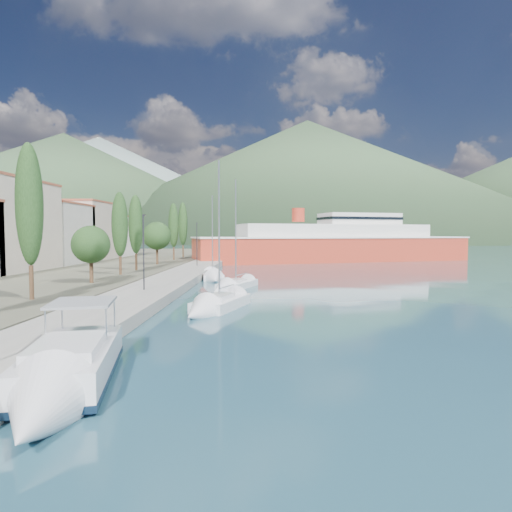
{
  "coord_description": "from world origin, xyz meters",
  "views": [
    {
      "loc": [
        0.88,
        -20.59,
        5.31
      ],
      "look_at": [
        0.0,
        14.0,
        3.5
      ],
      "focal_mm": 30.0,
      "sensor_mm": 36.0,
      "label": 1
    }
  ],
  "objects": [
    {
      "name": "ferry",
      "position": [
        14.0,
        62.27,
        3.24
      ],
      "size": [
        54.46,
        27.07,
        10.64
      ],
      "color": "red",
      "rests_on": "ground"
    },
    {
      "name": "sailboat_mid",
      "position": [
        -2.66,
        19.17,
        0.28
      ],
      "size": [
        4.67,
        8.1,
        11.33
      ],
      "color": "silver",
      "rests_on": "ground"
    },
    {
      "name": "sailboat_far",
      "position": [
        -5.16,
        27.53,
        0.3
      ],
      "size": [
        3.7,
        7.54,
        10.63
      ],
      "color": "silver",
      "rests_on": "ground"
    },
    {
      "name": "town_buildings",
      "position": [
        -32.0,
        36.91,
        5.57
      ],
      "size": [
        9.2,
        69.2,
        11.3
      ],
      "color": "beige",
      "rests_on": "land_strip"
    },
    {
      "name": "tree_row",
      "position": [
        -15.59,
        32.57,
        5.89
      ],
      "size": [
        4.18,
        63.13,
        10.91
      ],
      "color": "#47301E",
      "rests_on": "land_strip"
    },
    {
      "name": "ground",
      "position": [
        0.0,
        120.0,
        0.0
      ],
      "size": [
        1400.0,
        1400.0,
        0.0
      ],
      "primitive_type": "plane",
      "color": "#244D5C"
    },
    {
      "name": "hills_near",
      "position": [
        98.04,
        372.5,
        49.18
      ],
      "size": [
        1010.0,
        520.0,
        115.0
      ],
      "color": "#375233",
      "rests_on": "ground"
    },
    {
      "name": "motor_cruiser",
      "position": [
        -5.7,
        -7.26,
        0.56
      ],
      "size": [
        4.63,
        9.58,
        3.4
      ],
      "color": "black",
      "rests_on": "ground"
    },
    {
      "name": "hills_far",
      "position": [
        138.59,
        618.73,
        77.39
      ],
      "size": [
        1480.0,
        900.0,
        180.0
      ],
      "color": "gray",
      "rests_on": "ground"
    },
    {
      "name": "quay",
      "position": [
        -9.0,
        26.0,
        0.4
      ],
      "size": [
        5.0,
        88.0,
        0.8
      ],
      "primitive_type": "cube",
      "color": "gray",
      "rests_on": "ground"
    },
    {
      "name": "lamp_posts",
      "position": [
        -9.0,
        15.0,
        4.08
      ],
      "size": [
        0.15,
        47.86,
        6.06
      ],
      "color": "#2D2D33",
      "rests_on": "quay"
    },
    {
      "name": "sailboat_near",
      "position": [
        -2.94,
        7.82,
        0.31
      ],
      "size": [
        4.65,
        8.23,
        11.34
      ],
      "color": "silver",
      "rests_on": "ground"
    }
  ]
}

